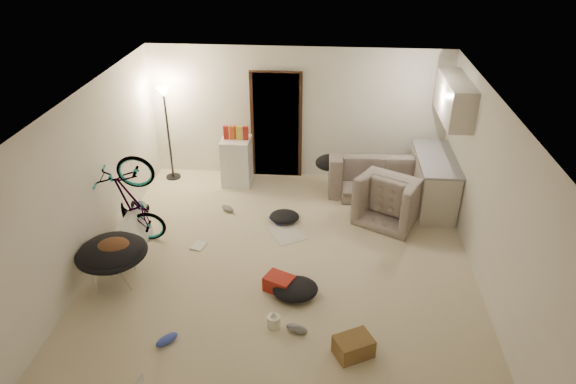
# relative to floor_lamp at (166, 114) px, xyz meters

# --- Properties ---
(floor) EXTENTS (5.50, 6.00, 0.02)m
(floor) POSITION_rel_floor_lamp_xyz_m (2.40, -2.65, -1.32)
(floor) COLOR beige
(floor) RESTS_ON ground
(ceiling) EXTENTS (5.50, 6.00, 0.02)m
(ceiling) POSITION_rel_floor_lamp_xyz_m (2.40, -2.65, 1.20)
(ceiling) COLOR white
(ceiling) RESTS_ON wall_back
(wall_back) EXTENTS (5.50, 0.02, 2.50)m
(wall_back) POSITION_rel_floor_lamp_xyz_m (2.40, 0.36, -0.06)
(wall_back) COLOR white
(wall_back) RESTS_ON floor
(wall_front) EXTENTS (5.50, 0.02, 2.50)m
(wall_front) POSITION_rel_floor_lamp_xyz_m (2.40, -5.66, -0.06)
(wall_front) COLOR white
(wall_front) RESTS_ON floor
(wall_left) EXTENTS (0.02, 6.00, 2.50)m
(wall_left) POSITION_rel_floor_lamp_xyz_m (-0.36, -2.65, -0.06)
(wall_left) COLOR white
(wall_left) RESTS_ON floor
(wall_right) EXTENTS (0.02, 6.00, 2.50)m
(wall_right) POSITION_rel_floor_lamp_xyz_m (5.16, -2.65, -0.06)
(wall_right) COLOR white
(wall_right) RESTS_ON floor
(doorway) EXTENTS (0.85, 0.10, 2.04)m
(doorway) POSITION_rel_floor_lamp_xyz_m (2.00, 0.32, -0.29)
(doorway) COLOR black
(doorway) RESTS_ON floor
(door_trim) EXTENTS (0.97, 0.04, 2.10)m
(door_trim) POSITION_rel_floor_lamp_xyz_m (2.00, 0.29, -0.29)
(door_trim) COLOR #341E12
(door_trim) RESTS_ON floor
(floor_lamp) EXTENTS (0.28, 0.28, 1.81)m
(floor_lamp) POSITION_rel_floor_lamp_xyz_m (0.00, 0.00, 0.00)
(floor_lamp) COLOR black
(floor_lamp) RESTS_ON floor
(kitchen_counter) EXTENTS (0.60, 1.50, 0.88)m
(kitchen_counter) POSITION_rel_floor_lamp_xyz_m (4.83, -0.65, -0.87)
(kitchen_counter) COLOR beige
(kitchen_counter) RESTS_ON floor
(counter_top) EXTENTS (0.64, 1.54, 0.04)m
(counter_top) POSITION_rel_floor_lamp_xyz_m (4.83, -0.65, -0.41)
(counter_top) COLOR gray
(counter_top) RESTS_ON kitchen_counter
(kitchen_uppers) EXTENTS (0.38, 1.40, 0.65)m
(kitchen_uppers) POSITION_rel_floor_lamp_xyz_m (4.96, -0.65, 0.64)
(kitchen_uppers) COLOR beige
(kitchen_uppers) RESTS_ON wall_right
(sofa) EXTENTS (2.00, 0.86, 0.57)m
(sofa) POSITION_rel_floor_lamp_xyz_m (3.99, -0.20, -1.02)
(sofa) COLOR #384039
(sofa) RESTS_ON floor
(armchair) EXTENTS (1.26, 1.21, 0.63)m
(armchair) POSITION_rel_floor_lamp_xyz_m (4.13, -1.10, -0.99)
(armchair) COLOR #384039
(armchair) RESTS_ON floor
(bicycle) EXTENTS (1.65, 0.81, 0.93)m
(bicycle) POSITION_rel_floor_lamp_xyz_m (0.10, -2.25, -0.89)
(bicycle) COLOR black
(bicycle) RESTS_ON floor
(mini_fridge) EXTENTS (0.53, 0.53, 0.90)m
(mini_fridge) POSITION_rel_floor_lamp_xyz_m (1.29, -0.10, -0.86)
(mini_fridge) COLOR white
(mini_fridge) RESTS_ON floor
(snack_box_0) EXTENTS (0.11, 0.09, 0.30)m
(snack_box_0) POSITION_rel_floor_lamp_xyz_m (1.12, -0.10, -0.31)
(snack_box_0) COLOR #A62518
(snack_box_0) RESTS_ON mini_fridge
(snack_box_1) EXTENTS (0.11, 0.09, 0.30)m
(snack_box_1) POSITION_rel_floor_lamp_xyz_m (1.24, -0.10, -0.31)
(snack_box_1) COLOR #B54516
(snack_box_1) RESTS_ON mini_fridge
(snack_box_2) EXTENTS (0.10, 0.08, 0.30)m
(snack_box_2) POSITION_rel_floor_lamp_xyz_m (1.36, -0.10, -0.31)
(snack_box_2) COLOR gold
(snack_box_2) RESTS_ON mini_fridge
(snack_box_3) EXTENTS (0.10, 0.07, 0.30)m
(snack_box_3) POSITION_rel_floor_lamp_xyz_m (1.48, -0.10, -0.31)
(snack_box_3) COLOR #A62518
(snack_box_3) RESTS_ON mini_fridge
(saucer_chair) EXTENTS (0.97, 0.97, 0.69)m
(saucer_chair) POSITION_rel_floor_lamp_xyz_m (0.10, -3.19, -0.90)
(saucer_chair) COLOR silver
(saucer_chair) RESTS_ON floor
(hoodie) EXTENTS (0.58, 0.53, 0.22)m
(hoodie) POSITION_rel_floor_lamp_xyz_m (0.15, -3.22, -0.70)
(hoodie) COLOR #56331D
(hoodie) RESTS_ON saucer_chair
(sofa_drape) EXTENTS (0.66, 0.59, 0.28)m
(sofa_drape) POSITION_rel_floor_lamp_xyz_m (3.04, -0.20, -0.77)
(sofa_drape) COLOR black
(sofa_drape) RESTS_ON sofa
(tv_box) EXTENTS (0.24, 0.90, 0.60)m
(tv_box) POSITION_rel_floor_lamp_xyz_m (0.10, -2.34, -1.01)
(tv_box) COLOR silver
(tv_box) RESTS_ON floor
(drink_case_a) EXTENTS (0.52, 0.47, 0.24)m
(drink_case_a) POSITION_rel_floor_lamp_xyz_m (3.37, -4.27, -1.18)
(drink_case_a) COLOR brown
(drink_case_a) RESTS_ON floor
(drink_case_b) EXTENTS (0.46, 0.41, 0.22)m
(drink_case_b) POSITION_rel_floor_lamp_xyz_m (2.39, -3.18, -1.20)
(drink_case_b) COLOR #A62518
(drink_case_b) RESTS_ON floor
(juicer) EXTENTS (0.17, 0.17, 0.24)m
(juicer) POSITION_rel_floor_lamp_xyz_m (2.40, -3.89, -1.21)
(juicer) COLOR white
(juicer) RESTS_ON floor
(newspaper) EXTENTS (0.70, 0.75, 0.01)m
(newspaper) POSITION_rel_floor_lamp_xyz_m (2.37, -1.78, -1.30)
(newspaper) COLOR beige
(newspaper) RESTS_ON floor
(book_blue) EXTENTS (0.37, 0.38, 0.03)m
(book_blue) POSITION_rel_floor_lamp_xyz_m (2.21, -1.39, -1.29)
(book_blue) COLOR #3146B4
(book_blue) RESTS_ON floor
(book_white) EXTENTS (0.25, 0.29, 0.02)m
(book_white) POSITION_rel_floor_lamp_xyz_m (1.04, -2.26, -1.30)
(book_white) COLOR silver
(book_white) RESTS_ON floor
(shoe_1) EXTENTS (0.28, 0.26, 0.10)m
(shoe_1) POSITION_rel_floor_lamp_xyz_m (1.29, -1.17, -1.26)
(shoe_1) COLOR slate
(shoe_1) RESTS_ON floor
(shoe_2) EXTENTS (0.29, 0.31, 0.11)m
(shoe_2) POSITION_rel_floor_lamp_xyz_m (1.14, -4.28, -1.25)
(shoe_2) COLOR #3146B4
(shoe_2) RESTS_ON floor
(shoe_3) EXTENTS (0.30, 0.20, 0.10)m
(shoe_3) POSITION_rel_floor_lamp_xyz_m (2.69, -3.96, -1.25)
(shoe_3) COLOR slate
(shoe_3) RESTS_ON floor
(clothes_lump_a) EXTENTS (0.72, 0.65, 0.20)m
(clothes_lump_a) POSITION_rel_floor_lamp_xyz_m (2.62, -3.27, -1.21)
(clothes_lump_a) COLOR black
(clothes_lump_a) RESTS_ON floor
(clothes_lump_b) EXTENTS (0.51, 0.44, 0.15)m
(clothes_lump_b) POSITION_rel_floor_lamp_xyz_m (2.30, -1.39, -1.23)
(clothes_lump_b) COLOR black
(clothes_lump_b) RESTS_ON floor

